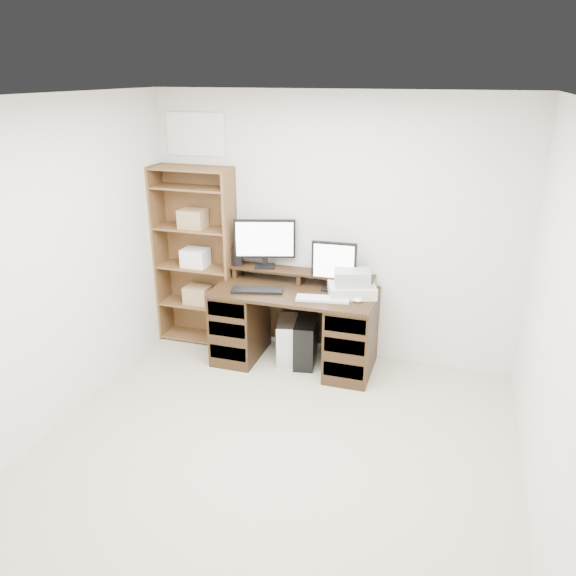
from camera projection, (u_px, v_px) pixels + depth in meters
The scene contains 14 objects.
room at pixel (257, 312), 3.47m from camera, with size 3.54×4.04×2.54m.
desk at pixel (295, 326), 5.31m from camera, with size 1.50×0.70×0.75m.
riser_shelf at pixel (301, 273), 5.33m from camera, with size 1.40×0.22×0.12m.
monitor_wide at pixel (265, 241), 5.35m from camera, with size 0.57×0.22×0.47m.
monitor_small at pixel (334, 264), 5.12m from camera, with size 0.42×0.16×0.45m.
speaker at pixel (238, 255), 5.44m from camera, with size 0.08×0.08×0.20m, color black.
keyboard_black at pixel (257, 290), 5.14m from camera, with size 0.47×0.16×0.03m, color black.
keyboard_white at pixel (323, 299), 4.96m from camera, with size 0.47×0.14×0.02m, color silver.
mouse at pixel (357, 300), 4.91m from camera, with size 0.09×0.06×0.03m, color white.
printer at pixel (352, 290), 5.05m from camera, with size 0.42×0.31×0.10m, color #B9B2A1.
basket at pixel (352, 277), 5.01m from camera, with size 0.31×0.22×0.13m, color gray.
tower_silver at pixel (287, 340), 5.45m from camera, with size 0.18×0.41×0.41m, color silver.
tower_black at pixel (306, 342), 5.37m from camera, with size 0.25×0.46×0.44m.
bookshelf at pixel (196, 255), 5.62m from camera, with size 0.80×0.30×1.80m.
Camera 1 is at (1.14, -2.98, 2.64)m, focal length 35.00 mm.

